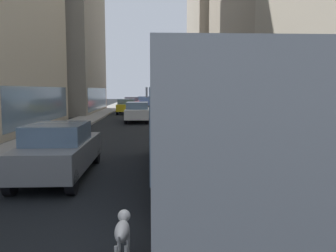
{
  "coord_description": "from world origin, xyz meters",
  "views": [
    {
      "loc": [
        -0.06,
        -5.04,
        2.6
      ],
      "look_at": [
        0.48,
        6.41,
        1.4
      ],
      "focal_mm": 37.09,
      "sensor_mm": 36.0,
      "label": 1
    }
  ],
  "objects": [
    {
      "name": "pedestrian_in_coat",
      "position": [
        6.17,
        9.26,
        1.01
      ],
      "size": [
        0.34,
        0.34,
        1.69
      ],
      "color": "#1E1E2D",
      "rests_on": "sidewalk_right"
    },
    {
      "name": "car_red_coupe",
      "position": [
        -2.8,
        43.16,
        0.82
      ],
      "size": [
        1.94,
        3.96,
        1.62
      ],
      "color": "red",
      "rests_on": "ground"
    },
    {
      "name": "sidewalk_right",
      "position": [
        5.7,
        35.0,
        0.07
      ],
      "size": [
        2.4,
        110.0,
        0.15
      ],
      "primitive_type": "cube",
      "color": "gray",
      "rests_on": "ground"
    },
    {
      "name": "sidewalk_left",
      "position": [
        -5.7,
        35.0,
        0.07
      ],
      "size": [
        2.4,
        110.0,
        0.15
      ],
      "primitive_type": "cube",
      "color": "gray",
      "rests_on": "ground"
    },
    {
      "name": "car_grey_wagon",
      "position": [
        -2.8,
        5.26,
        0.82
      ],
      "size": [
        1.72,
        4.54,
        1.62
      ],
      "color": "slate",
      "rests_on": "ground"
    },
    {
      "name": "car_white_van",
      "position": [
        -1.2,
        23.17,
        0.83
      ],
      "size": [
        1.85,
        4.8,
        1.62
      ],
      "color": "silver",
      "rests_on": "ground"
    },
    {
      "name": "car_yellow_taxi",
      "position": [
        -2.8,
        32.88,
        0.82
      ],
      "size": [
        1.88,
        4.21,
        1.62
      ],
      "color": "yellow",
      "rests_on": "ground"
    },
    {
      "name": "car_blue_hatchback",
      "position": [
        -1.2,
        47.78,
        0.82
      ],
      "size": [
        1.93,
        4.51,
        1.62
      ],
      "color": "#4C6BB7",
      "rests_on": "ground"
    },
    {
      "name": "dalmatian_dog",
      "position": [
        -0.51,
        -0.04,
        0.51
      ],
      "size": [
        0.22,
        0.96,
        0.72
      ],
      "color": "white",
      "rests_on": "ground"
    },
    {
      "name": "transit_bus",
      "position": [
        1.2,
        3.54,
        1.78
      ],
      "size": [
        2.78,
        11.53,
        3.05
      ],
      "color": "#999EA3",
      "rests_on": "ground"
    },
    {
      "name": "building_right_far",
      "position": [
        11.9,
        50.6,
        13.67
      ],
      "size": [
        11.04,
        16.86,
        27.35
      ],
      "color": "#A0937F",
      "rests_on": "ground"
    },
    {
      "name": "car_silver_sedan",
      "position": [
        2.8,
        35.46,
        0.83
      ],
      "size": [
        1.86,
        4.75,
        1.62
      ],
      "color": "#B7BABF",
      "rests_on": "ground"
    },
    {
      "name": "ground_plane",
      "position": [
        0.0,
        35.0,
        0.0
      ],
      "size": [
        120.0,
        120.0,
        0.0
      ],
      "primitive_type": "plane",
      "color": "black"
    }
  ]
}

